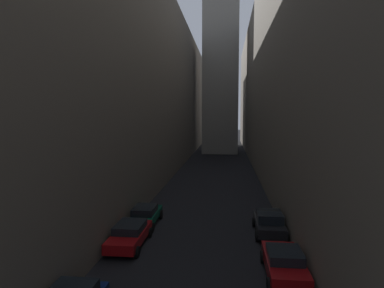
# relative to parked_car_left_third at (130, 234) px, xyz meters

# --- Properties ---
(ground_plane) EXTENTS (264.00, 264.00, 0.00)m
(ground_plane) POSITION_rel_parked_car_left_third_xyz_m (4.40, 28.08, -0.74)
(ground_plane) COLOR black
(building_block_left) EXTENTS (13.68, 108.00, 23.62)m
(building_block_left) POSITION_rel_parked_car_left_third_xyz_m (-7.94, 30.08, 11.07)
(building_block_left) COLOR #60594F
(building_block_left) RESTS_ON ground
(building_block_right) EXTENTS (11.78, 108.00, 25.68)m
(building_block_right) POSITION_rel_parked_car_left_third_xyz_m (15.79, 30.08, 12.10)
(building_block_right) COLOR #756B5B
(building_block_right) RESTS_ON ground
(parked_car_left_third) EXTENTS (2.01, 4.58, 1.39)m
(parked_car_left_third) POSITION_rel_parked_car_left_third_xyz_m (0.00, 0.00, 0.00)
(parked_car_left_third) COLOR maroon
(parked_car_left_third) RESTS_ON ground
(parked_car_left_far) EXTENTS (1.88, 4.44, 1.40)m
(parked_car_left_far) POSITION_rel_parked_car_left_third_xyz_m (0.00, 3.90, 0.00)
(parked_car_left_far) COLOR #05472D
(parked_car_left_far) RESTS_ON ground
(parked_car_right_third) EXTENTS (2.01, 4.45, 1.45)m
(parked_car_right_third) POSITION_rel_parked_car_left_third_xyz_m (8.80, -3.10, 0.02)
(parked_car_right_third) COLOR maroon
(parked_car_right_third) RESTS_ON ground
(parked_car_right_far) EXTENTS (2.00, 4.12, 1.55)m
(parked_car_right_far) POSITION_rel_parked_car_left_third_xyz_m (8.80, 2.92, 0.07)
(parked_car_right_far) COLOR black
(parked_car_right_far) RESTS_ON ground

